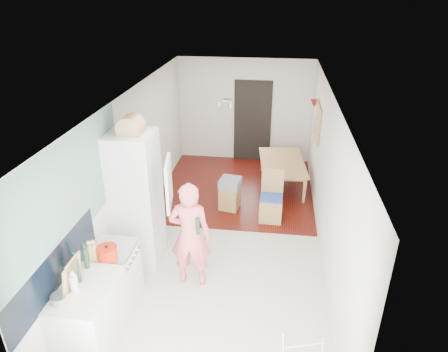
% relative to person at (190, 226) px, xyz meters
% --- Properties ---
extents(room_shell, '(3.20, 7.00, 2.50)m').
position_rel_person_xyz_m(room_shell, '(0.36, 1.22, 0.28)').
color(room_shell, beige).
rests_on(room_shell, ground).
extents(floor, '(3.20, 7.00, 0.01)m').
position_rel_person_xyz_m(floor, '(0.36, 1.22, -0.97)').
color(floor, beige).
rests_on(floor, ground).
extents(wood_floor_overlay, '(3.20, 3.30, 0.01)m').
position_rel_person_xyz_m(wood_floor_overlay, '(0.36, 3.07, -0.96)').
color(wood_floor_overlay, '#51150E').
rests_on(wood_floor_overlay, room_shell).
extents(sage_wall_panel, '(0.02, 3.00, 1.30)m').
position_rel_person_xyz_m(sage_wall_panel, '(-1.23, -0.78, 0.88)').
color(sage_wall_panel, gray).
rests_on(sage_wall_panel, room_shell).
extents(tile_splashback, '(0.02, 1.90, 0.50)m').
position_rel_person_xyz_m(tile_splashback, '(-1.23, -1.33, 0.18)').
color(tile_splashback, black).
rests_on(tile_splashback, room_shell).
extents(doorway_recess, '(0.90, 0.04, 2.00)m').
position_rel_person_xyz_m(doorway_recess, '(0.56, 4.70, 0.03)').
color(doorway_recess, black).
rests_on(doorway_recess, room_shell).
extents(base_cabinet, '(0.60, 0.90, 0.86)m').
position_rel_person_xyz_m(base_cabinet, '(-0.94, -1.33, -0.54)').
color(base_cabinet, silver).
rests_on(base_cabinet, room_shell).
extents(worktop, '(0.62, 0.92, 0.06)m').
position_rel_person_xyz_m(worktop, '(-0.94, -1.33, -0.08)').
color(worktop, white).
rests_on(worktop, room_shell).
extents(range_cooker, '(0.60, 0.60, 0.88)m').
position_rel_person_xyz_m(range_cooker, '(-0.94, -0.58, -0.53)').
color(range_cooker, silver).
rests_on(range_cooker, room_shell).
extents(cooker_top, '(0.60, 0.60, 0.04)m').
position_rel_person_xyz_m(cooker_top, '(-0.94, -0.58, -0.07)').
color(cooker_top, silver).
rests_on(cooker_top, room_shell).
extents(fridge_housing, '(0.66, 0.66, 2.15)m').
position_rel_person_xyz_m(fridge_housing, '(-0.91, 0.44, 0.11)').
color(fridge_housing, silver).
rests_on(fridge_housing, room_shell).
extents(fridge_door, '(0.14, 0.56, 0.70)m').
position_rel_person_xyz_m(fridge_door, '(-0.30, 0.14, 0.58)').
color(fridge_door, silver).
rests_on(fridge_door, room_shell).
extents(fridge_interior, '(0.02, 0.52, 0.66)m').
position_rel_person_xyz_m(fridge_interior, '(-0.60, 0.44, 0.58)').
color(fridge_interior, white).
rests_on(fridge_interior, room_shell).
extents(pinboard, '(0.03, 0.90, 0.70)m').
position_rel_person_xyz_m(pinboard, '(1.94, 3.12, 0.58)').
color(pinboard, tan).
rests_on(pinboard, room_shell).
extents(pinboard_frame, '(0.00, 0.94, 0.74)m').
position_rel_person_xyz_m(pinboard_frame, '(1.92, 3.12, 0.58)').
color(pinboard_frame, '#A8824B').
rests_on(pinboard_frame, room_shell).
extents(wall_sconce, '(0.18, 0.18, 0.16)m').
position_rel_person_xyz_m(wall_sconce, '(1.90, 3.77, 0.78)').
color(wall_sconce, maroon).
rests_on(wall_sconce, room_shell).
extents(person, '(0.72, 0.48, 1.94)m').
position_rel_person_xyz_m(person, '(0.00, 0.00, 0.00)').
color(person, '#F56B6C').
rests_on(person, floor).
extents(dining_table, '(0.92, 1.48, 0.50)m').
position_rel_person_xyz_m(dining_table, '(1.34, 3.31, -0.72)').
color(dining_table, '#A8824B').
rests_on(dining_table, floor).
extents(dining_chair, '(0.42, 0.42, 0.98)m').
position_rel_person_xyz_m(dining_chair, '(1.12, 1.89, -0.48)').
color(dining_chair, '#A8824B').
rests_on(dining_chair, floor).
extents(stool, '(0.42, 0.42, 0.47)m').
position_rel_person_xyz_m(stool, '(0.31, 2.20, -0.73)').
color(stool, '#A8824B').
rests_on(stool, floor).
extents(grey_drape, '(0.44, 0.44, 0.17)m').
position_rel_person_xyz_m(grey_drape, '(0.31, 2.22, -0.41)').
color(grey_drape, gray).
rests_on(grey_drape, stool).
extents(bread_bin, '(0.40, 0.38, 0.18)m').
position_rel_person_xyz_m(bread_bin, '(-0.88, 0.44, 1.27)').
color(bread_bin, tan).
rests_on(bread_bin, fridge_housing).
extents(red_casserole, '(0.30, 0.30, 0.15)m').
position_rel_person_xyz_m(red_casserole, '(-0.89, -0.76, 0.03)').
color(red_casserole, red).
rests_on(red_casserole, cooker_top).
extents(steel_pan, '(0.23, 0.23, 0.09)m').
position_rel_person_xyz_m(steel_pan, '(-1.10, -1.57, -0.00)').
color(steel_pan, silver).
rests_on(steel_pan, worktop).
extents(held_bottle, '(0.05, 0.05, 0.26)m').
position_rel_person_xyz_m(held_bottle, '(0.14, -0.12, 0.10)').
color(held_bottle, '#193D22').
rests_on(held_bottle, person).
extents(bottle_a, '(0.08, 0.08, 0.32)m').
position_rel_person_xyz_m(bottle_a, '(-1.04, -1.23, 0.11)').
color(bottle_a, '#193D22').
rests_on(bottle_a, worktop).
extents(bottle_b, '(0.06, 0.06, 0.28)m').
position_rel_person_xyz_m(bottle_b, '(-1.06, -0.98, 0.09)').
color(bottle_b, '#193D22').
rests_on(bottle_b, worktop).
extents(bottle_c, '(0.10, 0.10, 0.22)m').
position_rel_person_xyz_m(bottle_c, '(-1.01, -1.39, 0.06)').
color(bottle_c, silver).
rests_on(bottle_c, worktop).
extents(pepper_mill_front, '(0.06, 0.06, 0.21)m').
position_rel_person_xyz_m(pepper_mill_front, '(-1.04, -0.80, 0.06)').
color(pepper_mill_front, tan).
rests_on(pepper_mill_front, worktop).
extents(pepper_mill_back, '(0.07, 0.07, 0.22)m').
position_rel_person_xyz_m(pepper_mill_back, '(-1.08, -0.83, 0.06)').
color(pepper_mill_back, tan).
rests_on(pepper_mill_back, worktop).
extents(chopping_boards, '(0.07, 0.30, 0.40)m').
position_rel_person_xyz_m(chopping_boards, '(-1.04, -1.36, 0.15)').
color(chopping_boards, tan).
rests_on(chopping_boards, worktop).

